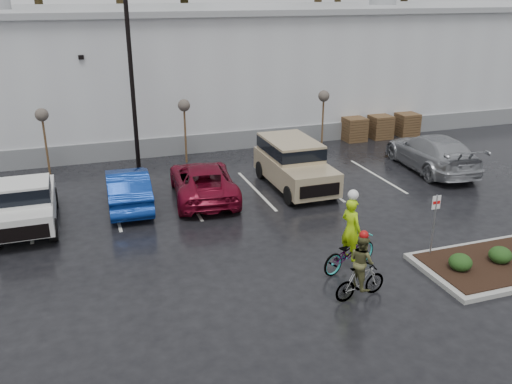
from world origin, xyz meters
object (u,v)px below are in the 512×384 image
object	(u,v)px
sapling_west	(42,119)
pickup_white	(25,200)
suv_tan	(295,165)
cyclist_hivis	(350,245)
sapling_mid	(184,109)
fire_lane_sign	(434,218)
lamppost	(129,50)
car_red	(203,181)
pallet_stack_b	(380,127)
sapling_east	(324,99)
car_blue	(128,188)
car_far_silver	(431,152)
pallet_stack_a	(354,129)
cyclist_olive	(361,273)
pallet_stack_c	(407,124)

from	to	relation	value
sapling_west	pickup_white	bearing A→B (deg)	-96.80
suv_tan	cyclist_hivis	xyz separation A→B (m)	(-1.25, -7.34, -0.23)
sapling_mid	fire_lane_sign	xyz separation A→B (m)	(5.30, -12.80, -1.32)
lamppost	car_red	bearing A→B (deg)	-62.31
sapling_west	pallet_stack_b	size ratio (longest dim) A/B	2.37
sapling_mid	suv_tan	xyz separation A→B (m)	(3.72, -5.22, -1.70)
sapling_east	fire_lane_sign	bearing A→B (deg)	-99.75
sapling_mid	car_blue	bearing A→B (deg)	-124.37
lamppost	car_blue	xyz separation A→B (m)	(-0.92, -4.00, -4.92)
car_red	suv_tan	size ratio (longest dim) A/B	1.04
sapling_mid	car_far_silver	bearing A→B (deg)	-24.37
pallet_stack_a	car_far_silver	xyz separation A→B (m)	(0.92, -5.95, 0.18)
sapling_mid	pallet_stack_a	size ratio (longest dim) A/B	2.37
car_red	car_far_silver	bearing A→B (deg)	-173.32
pickup_white	car_red	distance (m)	6.84
pickup_white	suv_tan	bearing A→B (deg)	2.28
sapling_east	pickup_white	size ratio (longest dim) A/B	0.62
car_blue	pallet_stack_a	bearing A→B (deg)	-153.78
sapling_east	pallet_stack_a	distance (m)	3.39
lamppost	car_red	world-z (taller)	lamppost
pickup_white	pallet_stack_b	bearing A→B (deg)	19.43
pallet_stack_a	car_far_silver	bearing A→B (deg)	-81.17
pallet_stack_b	suv_tan	bearing A→B (deg)	-142.06
sapling_east	car_far_silver	distance (m)	6.30
lamppost	cyclist_olive	bearing A→B (deg)	-71.33
pallet_stack_b	cyclist_olive	size ratio (longest dim) A/B	0.65
pickup_white	car_far_silver	bearing A→B (deg)	2.24
fire_lane_sign	car_far_silver	distance (m)	9.67
pickup_white	cyclist_hivis	bearing A→B (deg)	-35.61
cyclist_hivis	cyclist_olive	xyz separation A→B (m)	(-0.51, -1.62, -0.03)
pickup_white	cyclist_hivis	xyz separation A→B (m)	(9.64, -6.91, -0.18)
lamppost	car_far_silver	distance (m)	14.80
car_far_silver	car_blue	bearing A→B (deg)	5.46
sapling_west	pallet_stack_c	size ratio (longest dim) A/B	2.37
car_red	cyclist_olive	xyz separation A→B (m)	(2.31, -9.11, 0.04)
car_blue	suv_tan	world-z (taller)	suv_tan
sapling_east	suv_tan	distance (m)	6.67
sapling_mid	car_red	distance (m)	5.47
fire_lane_sign	sapling_west	bearing A→B (deg)	132.67
lamppost	pickup_white	xyz separation A→B (m)	(-4.67, -4.66, -4.71)
lamppost	suv_tan	bearing A→B (deg)	-34.19
cyclist_olive	lamppost	bearing A→B (deg)	10.67
car_blue	cyclist_hivis	size ratio (longest dim) A/B	1.77
cyclist_hivis	suv_tan	bearing A→B (deg)	-28.52
sapling_mid	fire_lane_sign	distance (m)	13.92
sapling_mid	car_red	world-z (taller)	sapling_mid
sapling_west	pickup_white	distance (m)	5.96
pallet_stack_a	car_red	xyz separation A→B (m)	(-10.36, -6.08, 0.06)
pallet_stack_b	car_far_silver	xyz separation A→B (m)	(-0.78, -5.95, 0.18)
pallet_stack_c	car_far_silver	xyz separation A→B (m)	(-2.58, -5.95, 0.18)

